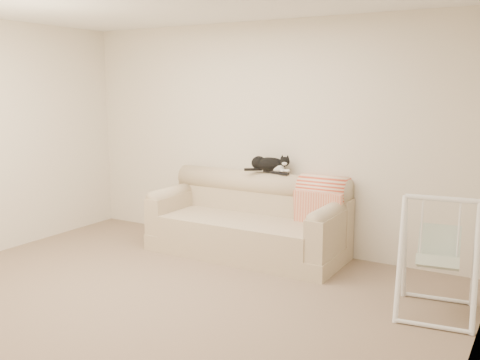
# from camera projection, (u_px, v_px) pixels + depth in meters

# --- Properties ---
(ground_plane) EXTENTS (5.00, 5.00, 0.00)m
(ground_plane) POSITION_uv_depth(u_px,v_px,m) (160.00, 300.00, 4.72)
(ground_plane) COLOR #765E4A
(ground_plane) RESTS_ON ground
(room_shell) EXTENTS (5.04, 4.04, 2.60)m
(room_shell) POSITION_uv_depth(u_px,v_px,m) (155.00, 127.00, 4.46)
(room_shell) COLOR beige
(room_shell) RESTS_ON ground
(sofa) EXTENTS (2.20, 0.93, 0.90)m
(sofa) POSITION_uv_depth(u_px,v_px,m) (249.00, 222.00, 6.04)
(sofa) COLOR tan
(sofa) RESTS_ON ground
(remote_a) EXTENTS (0.19, 0.08, 0.03)m
(remote_a) POSITION_uv_depth(u_px,v_px,m) (270.00, 172.00, 6.08)
(remote_a) COLOR black
(remote_a) RESTS_ON sofa
(remote_b) EXTENTS (0.18, 0.08, 0.02)m
(remote_b) POSITION_uv_depth(u_px,v_px,m) (282.00, 173.00, 5.98)
(remote_b) COLOR black
(remote_b) RESTS_ON sofa
(tuxedo_cat) EXTENTS (0.51, 0.31, 0.21)m
(tuxedo_cat) POSITION_uv_depth(u_px,v_px,m) (269.00, 164.00, 6.07)
(tuxedo_cat) COLOR black
(tuxedo_cat) RESTS_ON sofa
(throw_blanket) EXTENTS (0.54, 0.38, 0.58)m
(throw_blanket) POSITION_uv_depth(u_px,v_px,m) (323.00, 194.00, 5.77)
(throw_blanket) COLOR red
(throw_blanket) RESTS_ON sofa
(baby_swing) EXTENTS (0.69, 0.72, 1.01)m
(baby_swing) POSITION_uv_depth(u_px,v_px,m) (438.00, 256.00, 4.36)
(baby_swing) COLOR white
(baby_swing) RESTS_ON ground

